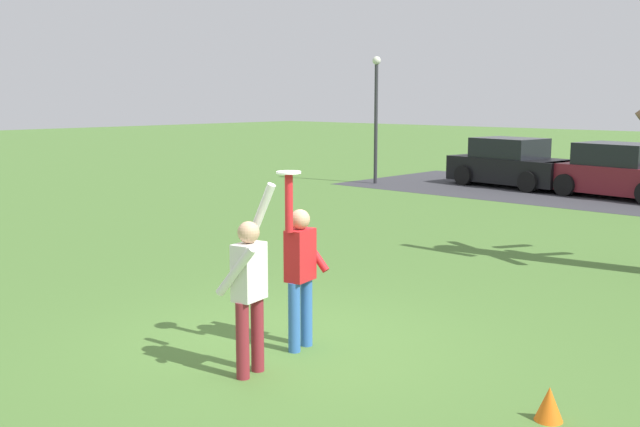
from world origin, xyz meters
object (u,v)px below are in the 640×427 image
(person_catcher, at_px, (300,267))
(lamppost_by_lot, at_px, (376,107))
(parked_car_maroon, at_px, (620,173))
(field_cone_orange, at_px, (549,404))
(parked_car_black, at_px, (511,164))
(frisbee_disc, at_px, (289,172))
(person_defender, at_px, (249,285))

(person_catcher, distance_m, lamppost_by_lot, 17.16)
(parked_car_maroon, height_order, field_cone_orange, parked_car_maroon)
(lamppost_by_lot, xyz_separation_m, field_cone_orange, (12.98, -13.77, -2.43))
(lamppost_by_lot, bearing_deg, parked_car_maroon, 14.89)
(field_cone_orange, bearing_deg, lamppost_by_lot, 133.31)
(parked_car_black, xyz_separation_m, parked_car_maroon, (3.71, -0.35, 0.00))
(lamppost_by_lot, bearing_deg, frisbee_disc, -54.70)
(person_catcher, xyz_separation_m, lamppost_by_lot, (-9.95, 13.89, 1.60))
(person_defender, height_order, lamppost_by_lot, lamppost_by_lot)
(frisbee_disc, relative_size, lamppost_by_lot, 0.06)
(lamppost_by_lot, relative_size, field_cone_orange, 13.31)
(parked_car_black, distance_m, parked_car_maroon, 3.73)
(parked_car_maroon, bearing_deg, person_defender, -73.46)
(person_defender, xyz_separation_m, frisbee_disc, (-0.15, 0.74, 1.11))
(parked_car_black, distance_m, field_cone_orange, 18.56)
(field_cone_orange, bearing_deg, parked_car_black, 119.60)
(frisbee_disc, bearing_deg, lamppost_by_lot, 125.30)
(person_defender, xyz_separation_m, lamppost_by_lot, (-10.14, 14.85, 1.60))
(parked_car_maroon, xyz_separation_m, lamppost_by_lot, (-7.53, -2.00, 1.86))
(parked_car_black, bearing_deg, person_catcher, -61.59)
(parked_car_black, relative_size, parked_car_maroon, 1.00)
(lamppost_by_lot, distance_m, field_cone_orange, 19.08)
(person_catcher, distance_m, person_defender, 0.97)
(person_catcher, bearing_deg, person_defender, -0.00)
(frisbee_disc, bearing_deg, person_defender, -78.83)
(person_defender, distance_m, frisbee_disc, 1.34)
(parked_car_black, distance_m, lamppost_by_lot, 4.86)
(lamppost_by_lot, bearing_deg, parked_car_black, 31.66)
(parked_car_black, xyz_separation_m, field_cone_orange, (9.16, -16.13, -0.57))
(person_catcher, xyz_separation_m, person_defender, (0.19, -0.96, -0.00))
(parked_car_black, height_order, lamppost_by_lot, lamppost_by_lot)
(parked_car_black, bearing_deg, person_defender, -62.10)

